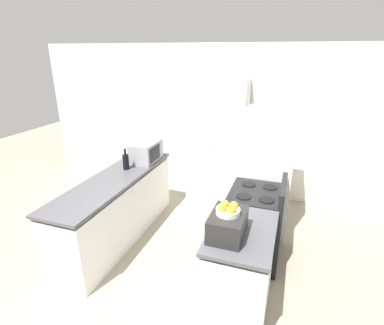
% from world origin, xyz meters
% --- Properties ---
extents(ground_plane, '(14.00, 14.00, 0.00)m').
position_xyz_m(ground_plane, '(0.00, 0.00, 0.00)').
color(ground_plane, gray).
extents(wall_back, '(7.00, 0.06, 2.60)m').
position_xyz_m(wall_back, '(0.00, 3.21, 1.30)').
color(wall_back, silver).
rests_on(wall_back, ground_plane).
extents(counter_left, '(0.60, 2.28, 0.91)m').
position_xyz_m(counter_left, '(-0.91, 1.24, 0.44)').
color(counter_left, silver).
rests_on(counter_left, ground_plane).
extents(counter_right, '(0.60, 0.94, 0.91)m').
position_xyz_m(counter_right, '(0.91, 0.57, 0.44)').
color(counter_right, silver).
rests_on(counter_right, ground_plane).
extents(pantry_cabinet, '(0.97, 0.49, 2.07)m').
position_xyz_m(pantry_cabinet, '(0.04, 2.93, 1.03)').
color(pantry_cabinet, silver).
rests_on(pantry_cabinet, ground_plane).
extents(stove, '(0.66, 0.73, 1.07)m').
position_xyz_m(stove, '(0.93, 1.42, 0.46)').
color(stove, black).
rests_on(stove, ground_plane).
extents(refrigerator, '(0.72, 0.73, 1.75)m').
position_xyz_m(refrigerator, '(0.96, 2.20, 0.87)').
color(refrigerator, white).
rests_on(refrigerator, ground_plane).
extents(microwave, '(0.34, 0.51, 0.29)m').
position_xyz_m(microwave, '(-0.81, 1.96, 1.05)').
color(microwave, '#939399').
rests_on(microwave, counter_left).
extents(wine_bottle, '(0.09, 0.09, 0.30)m').
position_xyz_m(wine_bottle, '(-0.92, 1.56, 1.02)').
color(wine_bottle, black).
rests_on(wine_bottle, counter_left).
extents(toaster_oven, '(0.31, 0.44, 0.22)m').
position_xyz_m(toaster_oven, '(0.79, 0.45, 1.02)').
color(toaster_oven, black).
rests_on(toaster_oven, counter_right).
extents(fruit_bowl, '(0.21, 0.21, 0.11)m').
position_xyz_m(fruit_bowl, '(0.79, 0.45, 1.17)').
color(fruit_bowl, silver).
rests_on(fruit_bowl, toaster_oven).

